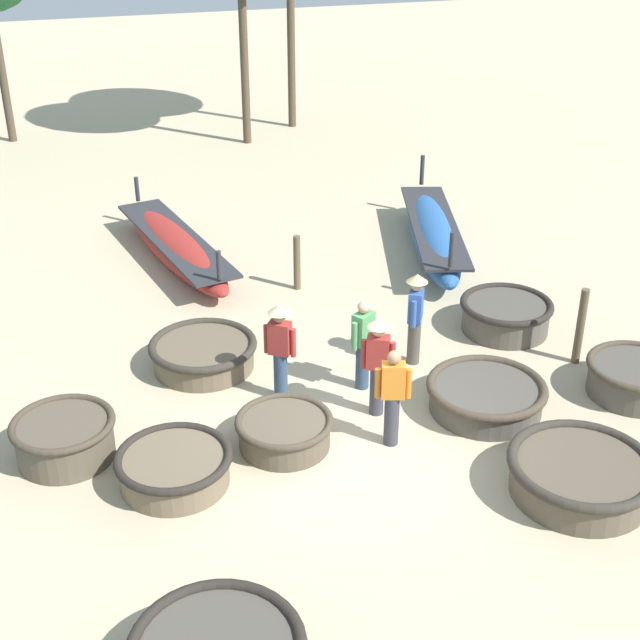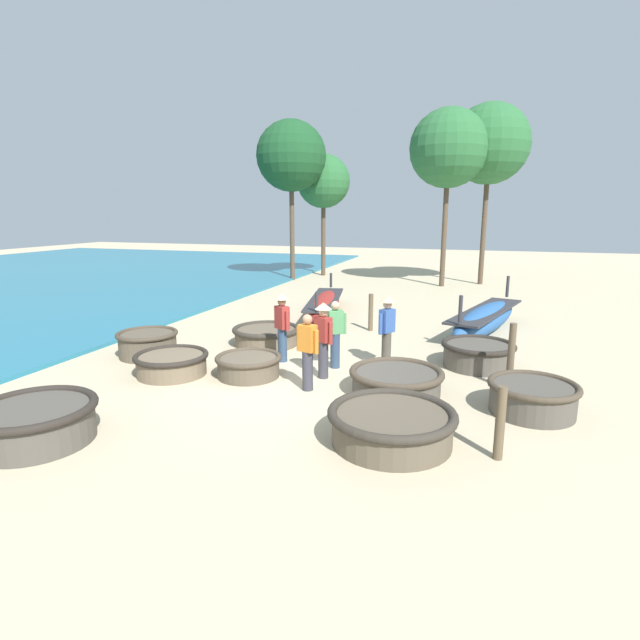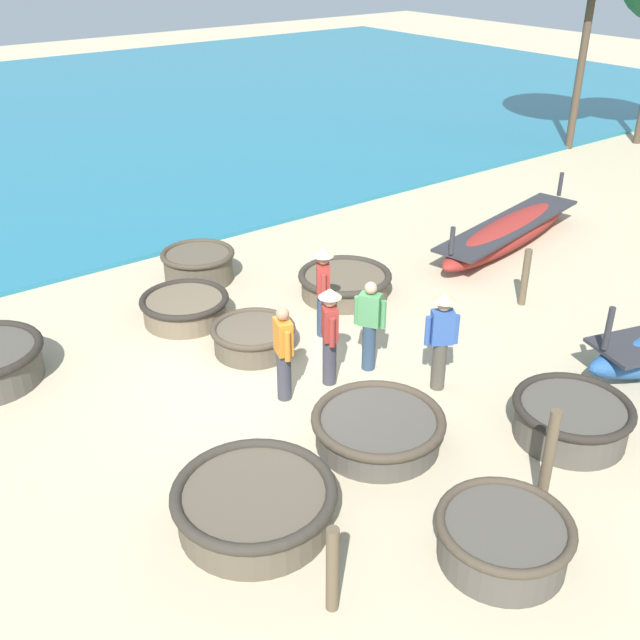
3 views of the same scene
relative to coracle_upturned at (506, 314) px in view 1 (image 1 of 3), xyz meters
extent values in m
plane|color=#BCAD8C|center=(-3.81, -2.38, -0.32)|extent=(80.00, 80.00, 0.00)
cylinder|color=#4C473F|center=(0.00, 0.00, -0.06)|extent=(1.56, 1.56, 0.53)
torus|color=#28231E|center=(0.00, 0.00, 0.21)|extent=(1.69, 1.69, 0.13)
cylinder|color=brown|center=(-6.47, -2.68, -0.10)|extent=(1.51, 1.51, 0.43)
torus|color=#28231E|center=(-6.47, -2.68, 0.11)|extent=(1.63, 1.63, 0.12)
cylinder|color=brown|center=(-4.79, -2.27, -0.11)|extent=(1.35, 1.35, 0.43)
torus|color=#42382B|center=(-4.79, -2.27, 0.10)|extent=(1.46, 1.46, 0.11)
cylinder|color=brown|center=(-1.23, -4.53, -0.08)|extent=(1.87, 1.87, 0.49)
torus|color=#332D26|center=(-1.23, -4.53, 0.17)|extent=(2.02, 2.02, 0.15)
cylinder|color=brown|center=(-5.51, 0.31, -0.11)|extent=(1.70, 1.70, 0.43)
torus|color=#332D26|center=(-5.51, 0.31, 0.11)|extent=(1.83, 1.83, 0.14)
cylinder|color=brown|center=(-7.88, -1.62, -0.03)|extent=(1.39, 1.39, 0.58)
torus|color=#42382B|center=(-7.88, -1.62, 0.26)|extent=(1.50, 1.50, 0.11)
cylinder|color=#4C473F|center=(0.97, -2.57, -0.06)|extent=(1.47, 1.47, 0.52)
torus|color=#42382B|center=(0.97, -2.57, 0.20)|extent=(1.59, 1.59, 0.12)
cylinder|color=#4C473F|center=(-1.53, -2.29, -0.11)|extent=(1.75, 1.75, 0.42)
torus|color=#42382B|center=(-1.53, -2.29, 0.10)|extent=(1.89, 1.89, 0.14)
ellipsoid|color=#285693|center=(0.17, 3.68, 0.07)|extent=(2.34, 5.23, 0.79)
cube|color=#2D2D33|center=(0.17, 3.68, 0.33)|extent=(2.26, 4.85, 0.06)
cylinder|color=#2D2D33|center=(0.83, 5.97, 0.77)|extent=(0.10, 0.10, 0.71)
cylinder|color=#2D2D33|center=(-0.50, 1.39, 0.77)|extent=(0.10, 0.10, 0.71)
ellipsoid|color=maroon|center=(-5.26, 4.85, 0.00)|extent=(1.98, 5.36, 0.64)
cube|color=#2D2D33|center=(-5.26, 4.85, 0.20)|extent=(1.93, 4.95, 0.06)
cylinder|color=#2D2D33|center=(-5.75, 7.23, 0.55)|extent=(0.10, 0.10, 0.57)
cylinder|color=#2D2D33|center=(-4.78, 2.47, 0.55)|extent=(0.10, 0.10, 0.57)
cylinder|color=#383842|center=(-3.27, -2.68, 0.09)|extent=(0.22, 0.22, 0.82)
cube|color=orange|center=(-3.27, -2.68, 0.77)|extent=(0.39, 0.31, 0.54)
sphere|color=#A37556|center=(-3.27, -2.68, 1.15)|extent=(0.20, 0.20, 0.20)
cylinder|color=orange|center=(-3.06, -2.75, 0.72)|extent=(0.09, 0.09, 0.48)
cylinder|color=orange|center=(-3.48, -2.61, 0.72)|extent=(0.09, 0.09, 0.48)
cylinder|color=#2D425B|center=(-4.50, -0.99, 0.09)|extent=(0.22, 0.22, 0.82)
cube|color=maroon|center=(-4.50, -0.99, 0.77)|extent=(0.40, 0.37, 0.54)
sphere|color=#A37556|center=(-4.50, -0.99, 1.15)|extent=(0.20, 0.20, 0.20)
cylinder|color=maroon|center=(-4.32, -1.12, 0.72)|extent=(0.09, 0.09, 0.48)
cylinder|color=maroon|center=(-4.68, -0.87, 0.72)|extent=(0.09, 0.09, 0.48)
cone|color=#D1BC84|center=(-4.50, -0.99, 1.28)|extent=(0.36, 0.36, 0.14)
cylinder|color=#383842|center=(-3.19, -1.86, 0.09)|extent=(0.22, 0.22, 0.82)
cube|color=maroon|center=(-3.19, -1.86, 0.77)|extent=(0.40, 0.35, 0.54)
sphere|color=#DBB28E|center=(-3.19, -1.86, 1.15)|extent=(0.20, 0.20, 0.20)
cylinder|color=maroon|center=(-3.39, -1.76, 0.72)|extent=(0.09, 0.09, 0.48)
cylinder|color=maroon|center=(-3.00, -1.97, 0.72)|extent=(0.09, 0.09, 0.48)
cone|color=#D1BC84|center=(-3.19, -1.86, 1.28)|extent=(0.36, 0.36, 0.14)
cylinder|color=#2D425B|center=(-3.15, -1.08, 0.09)|extent=(0.22, 0.22, 0.82)
cube|color=#4C8E56|center=(-3.15, -1.08, 0.77)|extent=(0.40, 0.37, 0.54)
sphere|color=tan|center=(-3.15, -1.08, 1.15)|extent=(0.20, 0.20, 0.20)
cylinder|color=#4C8E56|center=(-2.97, -0.96, 0.72)|extent=(0.09, 0.09, 0.48)
cylinder|color=#4C8E56|center=(-3.34, -1.20, 0.72)|extent=(0.09, 0.09, 0.48)
cylinder|color=#4C473D|center=(-2.05, -0.59, 0.09)|extent=(0.22, 0.22, 0.82)
cube|color=#33569E|center=(-2.05, -0.59, 0.77)|extent=(0.36, 0.40, 0.54)
sphere|color=tan|center=(-2.05, -0.59, 1.15)|extent=(0.20, 0.20, 0.20)
cylinder|color=#33569E|center=(-2.16, -0.77, 0.72)|extent=(0.09, 0.09, 0.48)
cylinder|color=#33569E|center=(-1.94, -0.40, 0.72)|extent=(0.09, 0.09, 0.48)
cone|color=#D1BC84|center=(-2.05, -0.59, 1.28)|extent=(0.36, 0.36, 0.14)
cylinder|color=brown|center=(0.63, -1.40, 0.37)|extent=(0.14, 0.14, 1.39)
cylinder|color=brown|center=(-3.16, 2.80, 0.25)|extent=(0.14, 0.14, 1.13)
cylinder|color=#4C3D2D|center=(-8.61, 15.25, 1.76)|extent=(0.24, 0.24, 4.17)
cylinder|color=#4C3D2D|center=(-1.84, 12.99, 2.25)|extent=(0.24, 0.24, 5.15)
cylinder|color=#4C3D2D|center=(-0.06, 14.35, 2.37)|extent=(0.24, 0.24, 5.38)
camera|label=1|loc=(-7.46, -12.75, 7.48)|focal=50.00mm
camera|label=2|loc=(-0.07, -11.77, 3.23)|focal=28.00mm
camera|label=3|loc=(4.77, -8.07, 6.21)|focal=42.00mm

